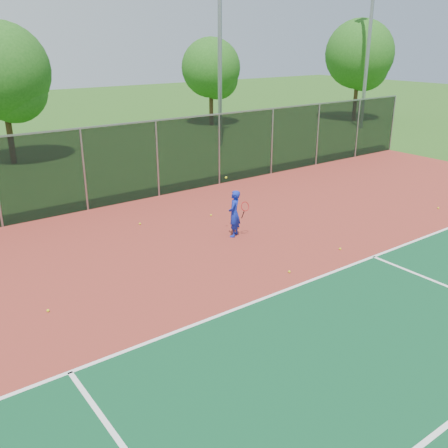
# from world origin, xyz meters

# --- Properties ---
(ground) EXTENTS (120.00, 120.00, 0.00)m
(ground) POSITION_xyz_m (0.00, 0.00, 0.00)
(ground) COLOR #255418
(ground) RESTS_ON ground
(court_apron) EXTENTS (30.00, 20.00, 0.02)m
(court_apron) POSITION_xyz_m (0.00, 2.00, 0.01)
(court_apron) COLOR #993327
(court_apron) RESTS_ON ground
(fence_back) EXTENTS (30.00, 0.06, 3.03)m
(fence_back) POSITION_xyz_m (0.00, 12.00, 1.56)
(fence_back) COLOR black
(fence_back) RESTS_ON court_apron
(tennis_player) EXTENTS (0.66, 0.72, 1.98)m
(tennis_player) POSITION_xyz_m (-0.23, 6.71, 0.78)
(tennis_player) COLOR #1226AF
(tennis_player) RESTS_ON court_apron
(practice_ball_0) EXTENTS (0.07, 0.07, 0.07)m
(practice_ball_0) POSITION_xyz_m (-2.19, 9.43, 0.06)
(practice_ball_0) COLOR yellow
(practice_ball_0) RESTS_ON court_apron
(practice_ball_1) EXTENTS (0.07, 0.07, 0.07)m
(practice_ball_1) POSITION_xyz_m (-0.69, 3.68, 0.06)
(practice_ball_1) COLOR yellow
(practice_ball_1) RESTS_ON court_apron
(practice_ball_2) EXTENTS (0.07, 0.07, 0.07)m
(practice_ball_2) POSITION_xyz_m (0.26, 8.71, 0.06)
(practice_ball_2) COLOR yellow
(practice_ball_2) RESTS_ON court_apron
(practice_ball_3) EXTENTS (0.07, 0.07, 0.07)m
(practice_ball_3) POSITION_xyz_m (-6.60, 5.48, 0.06)
(practice_ball_3) COLOR yellow
(practice_ball_3) RESTS_ON court_apron
(practice_ball_4) EXTENTS (0.07, 0.07, 0.07)m
(practice_ball_4) POSITION_xyz_m (7.53, 4.36, 0.06)
(practice_ball_4) COLOR yellow
(practice_ball_4) RESTS_ON court_apron
(practice_ball_6) EXTENTS (0.07, 0.07, 0.07)m
(practice_ball_6) POSITION_xyz_m (1.62, 3.92, 0.06)
(practice_ball_6) COLOR yellow
(practice_ball_6) RESTS_ON court_apron
(floodlight_n) EXTENTS (0.90, 0.40, 13.03)m
(floodlight_n) POSITION_xyz_m (7.99, 18.81, 7.30)
(floodlight_n) COLOR gray
(floodlight_n) RESTS_ON ground
(floodlight_ne) EXTENTS (0.90, 0.40, 13.03)m
(floodlight_ne) POSITION_xyz_m (19.67, 17.85, 7.30)
(floodlight_ne) COLOR gray
(floodlight_ne) RESTS_ON ground
(tree_back_left) EXTENTS (4.67, 4.67, 6.85)m
(tree_back_left) POSITION_xyz_m (-3.04, 21.30, 4.30)
(tree_back_left) COLOR #372214
(tree_back_left) RESTS_ON ground
(tree_back_mid) EXTENTS (4.19, 4.19, 6.15)m
(tree_back_mid) POSITION_xyz_m (12.08, 25.32, 3.86)
(tree_back_mid) COLOR #372214
(tree_back_mid) RESTS_ON ground
(tree_back_right) EXTENTS (5.08, 5.08, 7.46)m
(tree_back_right) POSITION_xyz_m (22.24, 20.49, 4.68)
(tree_back_right) COLOR #372214
(tree_back_right) RESTS_ON ground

